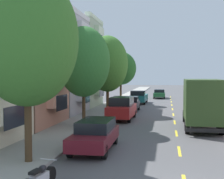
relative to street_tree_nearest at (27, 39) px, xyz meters
The scene contains 17 objects.
ground_plane 27.82m from the street_tree_nearest, 76.45° to the left, with size 160.00×160.00×0.00m, color #4C4C4F.
sidewalk_left 25.11m from the street_tree_nearest, 91.63° to the left, with size 3.20×120.00×0.14m, color #99968E.
lane_centerline_dashes 22.63m from the street_tree_nearest, 73.09° to the left, with size 0.14×47.20×0.01m.
townhouse_third_dove_grey 19.45m from the street_tree_nearest, 118.16° to the left, with size 14.57×7.16×9.73m.
townhouse_fourth_sage 26.11m from the street_tree_nearest, 110.21° to the left, with size 14.26×7.16×10.47m.
street_tree_nearest is the anchor object (origin of this frame).
street_tree_second 9.39m from the street_tree_nearest, 90.00° to the left, with size 3.71×3.71×7.06m.
street_tree_third 18.74m from the street_tree_nearest, 90.00° to the left, with size 4.02×4.02×7.51m.
street_tree_farthest 28.12m from the street_tree_nearest, 90.00° to the left, with size 3.90×3.90×6.58m.
delivery_box_truck 13.96m from the street_tree_nearest, 52.80° to the left, with size 2.54×7.49×3.48m.
parked_wagon_burgundy 5.91m from the street_tree_nearest, 55.10° to the left, with size 1.84×4.71×1.50m.
parked_suv_red 15.08m from the street_tree_nearest, 81.96° to the left, with size 2.07×4.85×1.93m.
parked_pickup_teal 30.54m from the street_tree_nearest, 86.00° to the left, with size 2.11×5.34×1.73m.
parked_pickup_white 49.32m from the street_tree_nearest, 77.46° to the left, with size 2.10×5.34×1.73m.
parked_hatchback_black 21.65m from the street_tree_nearest, 84.60° to the left, with size 1.76×4.01×1.50m.
moving_forest_sedan 40.67m from the street_tree_nearest, 83.46° to the left, with size 1.80×4.50×1.43m.
parked_motorcycle 5.90m from the street_tree_nearest, 59.91° to the right, with size 0.62×2.05×0.90m.
Camera 1 is at (-0.65, -9.46, 3.82)m, focal length 52.45 mm.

